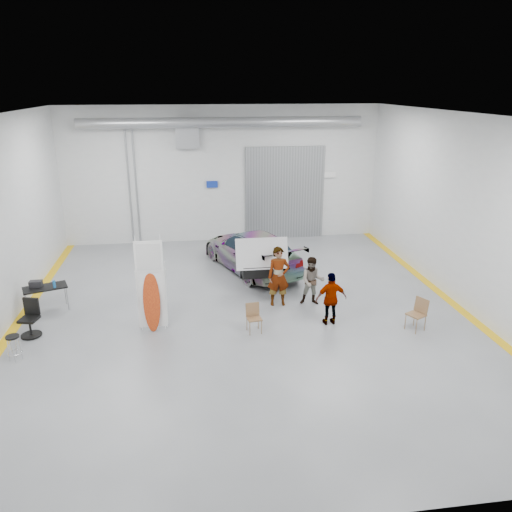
{
  "coord_description": "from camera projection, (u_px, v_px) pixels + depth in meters",
  "views": [
    {
      "loc": [
        -1.62,
        -14.09,
        6.8
      ],
      "look_at": [
        0.52,
        1.13,
        1.5
      ],
      "focal_mm": 35.0,
      "sensor_mm": 36.0,
      "label": 1
    }
  ],
  "objects": [
    {
      "name": "ground",
      "position": [
        245.0,
        314.0,
        15.62
      ],
      "size": [
        16.0,
        16.0,
        0.0
      ],
      "primitive_type": "plane",
      "color": "slate",
      "rests_on": "ground"
    },
    {
      "name": "room_shell",
      "position": [
        243.0,
        172.0,
        16.4
      ],
      "size": [
        14.02,
        16.18,
        6.01
      ],
      "color": "silver",
      "rests_on": "ground"
    },
    {
      "name": "sedan_car",
      "position": [
        252.0,
        250.0,
        19.16
      ],
      "size": [
        3.81,
        5.61,
        1.51
      ],
      "primitive_type": "imported",
      "rotation": [
        0.0,
        0.0,
        3.5
      ],
      "color": "white",
      "rests_on": "ground"
    },
    {
      "name": "person_a",
      "position": [
        279.0,
        276.0,
        15.96
      ],
      "size": [
        0.73,
        0.49,
        1.96
      ],
      "primitive_type": "imported",
      "rotation": [
        0.0,
        0.0,
        -0.03
      ],
      "color": "#9C7C55",
      "rests_on": "ground"
    },
    {
      "name": "person_b",
      "position": [
        312.0,
        281.0,
        16.06
      ],
      "size": [
        0.88,
        0.73,
        1.6
      ],
      "primitive_type": "imported",
      "rotation": [
        0.0,
        0.0,
        -0.18
      ],
      "color": "teal",
      "rests_on": "ground"
    },
    {
      "name": "person_c",
      "position": [
        331.0,
        299.0,
        14.71
      ],
      "size": [
        0.96,
        0.44,
        1.63
      ],
      "primitive_type": "imported",
      "rotation": [
        0.0,
        0.0,
        3.2
      ],
      "color": "#A77337",
      "rests_on": "ground"
    },
    {
      "name": "surfboard_display",
      "position": [
        151.0,
        293.0,
        14.2
      ],
      "size": [
        0.82,
        0.24,
        2.89
      ],
      "rotation": [
        0.0,
        0.0,
        -0.03
      ],
      "color": "white",
      "rests_on": "ground"
    },
    {
      "name": "folding_chair_near",
      "position": [
        254.0,
        324.0,
        14.39
      ],
      "size": [
        0.45,
        0.46,
        0.84
      ],
      "rotation": [
        0.0,
        0.0,
        0.13
      ],
      "color": "brown",
      "rests_on": "ground"
    },
    {
      "name": "folding_chair_far",
      "position": [
        415.0,
        320.0,
        14.5
      ],
      "size": [
        0.59,
        0.73,
        0.96
      ],
      "rotation": [
        0.0,
        0.0,
        -1.11
      ],
      "color": "brown",
      "rests_on": "ground"
    },
    {
      "name": "shop_stool",
      "position": [
        14.0,
        348.0,
        12.87
      ],
      "size": [
        0.36,
        0.36,
        0.71
      ],
      "rotation": [
        0.0,
        0.0,
        -0.3
      ],
      "color": "black",
      "rests_on": "ground"
    },
    {
      "name": "work_table",
      "position": [
        43.0,
        287.0,
        15.56
      ],
      "size": [
        1.43,
        1.04,
        1.05
      ],
      "rotation": [
        0.0,
        0.0,
        0.35
      ],
      "color": "gray",
      "rests_on": "ground"
    },
    {
      "name": "office_chair",
      "position": [
        30.0,
        320.0,
        14.13
      ],
      "size": [
        0.57,
        0.6,
        1.08
      ],
      "rotation": [
        0.0,
        0.0,
        -0.24
      ],
      "color": "black",
      "rests_on": "ground"
    },
    {
      "name": "trunk_lid",
      "position": [
        261.0,
        250.0,
        16.71
      ],
      "size": [
        1.76,
        1.07,
        0.04
      ],
      "primitive_type": "cube",
      "color": "silver",
      "rests_on": "sedan_car"
    }
  ]
}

